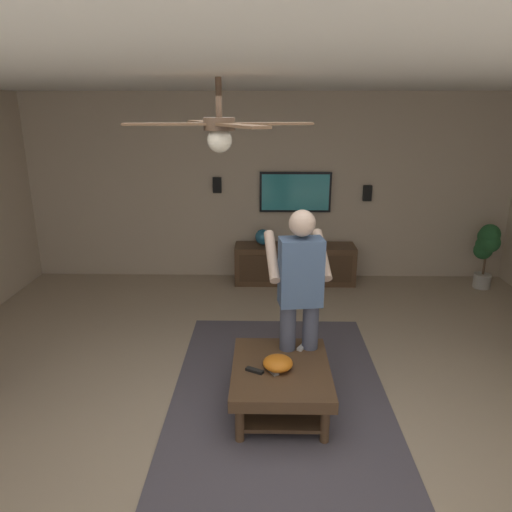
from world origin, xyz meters
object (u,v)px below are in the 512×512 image
(person_standing, at_px, (300,291))
(vase_round, at_px, (263,237))
(tv, at_px, (295,192))
(potted_plant_short, at_px, (486,246))
(remote_black, at_px, (255,370))
(wall_speaker_right, at_px, (217,185))
(coffee_table, at_px, (281,378))
(ceiling_fan, at_px, (220,129))
(media_console, at_px, (295,264))
(remote_white, at_px, (303,346))
(bowl, at_px, (278,363))
(remote_grey, at_px, (272,370))
(wall_speaker_left, at_px, (367,193))

(person_standing, height_order, vase_round, person_standing)
(tv, height_order, potted_plant_short, tv)
(vase_round, bearing_deg, remote_black, 179.11)
(vase_round, distance_m, wall_speaker_right, 0.98)
(coffee_table, distance_m, ceiling_fan, 2.08)
(media_console, height_order, tv, tv)
(vase_round, bearing_deg, remote_white, -172.50)
(person_standing, distance_m, remote_black, 0.77)
(potted_plant_short, xyz_separation_m, bowl, (-2.92, 2.92, -0.15))
(person_standing, distance_m, wall_speaker_right, 3.16)
(remote_white, relative_size, vase_round, 0.68)
(coffee_table, relative_size, ceiling_fan, 0.83)
(tv, xyz_separation_m, bowl, (-3.33, 0.32, -0.81))
(bowl, relative_size, ceiling_fan, 0.20)
(remote_black, distance_m, ceiling_fan, 1.92)
(remote_white, bearing_deg, remote_grey, -4.72)
(coffee_table, bearing_deg, vase_round, 3.04)
(remote_grey, relative_size, vase_round, 0.68)
(wall_speaker_left, bearing_deg, media_console, 103.95)
(media_console, xyz_separation_m, wall_speaker_left, (0.25, -1.02, 0.98))
(potted_plant_short, bearing_deg, remote_white, 133.46)
(bowl, xyz_separation_m, remote_grey, (-0.04, 0.05, -0.04))
(wall_speaker_left, bearing_deg, remote_white, 159.54)
(person_standing, relative_size, remote_white, 10.93)
(bowl, height_order, wall_speaker_left, wall_speaker_left)
(remote_white, bearing_deg, media_console, -152.16)
(remote_white, bearing_deg, potted_plant_short, 163.19)
(tv, height_order, ceiling_fan, ceiling_fan)
(coffee_table, bearing_deg, bowl, 146.83)
(potted_plant_short, height_order, remote_black, potted_plant_short)
(potted_plant_short, bearing_deg, remote_grey, 134.86)
(potted_plant_short, distance_m, vase_round, 3.07)
(coffee_table, height_order, vase_round, vase_round)
(bowl, distance_m, remote_grey, 0.07)
(person_standing, relative_size, ceiling_fan, 1.36)
(media_console, bearing_deg, remote_black, -9.15)
(potted_plant_short, relative_size, bowl, 3.78)
(remote_white, xyz_separation_m, vase_round, (2.78, 0.37, 0.25))
(potted_plant_short, relative_size, ceiling_fan, 0.76)
(media_console, relative_size, wall_speaker_left, 7.73)
(tv, relative_size, potted_plant_short, 1.10)
(media_console, height_order, vase_round, vase_round)
(wall_speaker_right, bearing_deg, bowl, -166.67)
(bowl, bearing_deg, coffee_table, -33.17)
(tv, distance_m, bowl, 3.44)
(person_standing, relative_size, bowl, 6.72)
(bowl, bearing_deg, remote_black, 103.28)
(coffee_table, relative_size, wall_speaker_right, 4.55)
(coffee_table, height_order, potted_plant_short, potted_plant_short)
(vase_round, bearing_deg, wall_speaker_right, 72.87)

